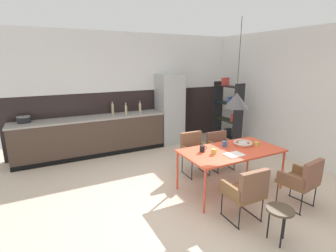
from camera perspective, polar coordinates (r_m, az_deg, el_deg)
ground_plane at (r=4.36m, az=7.01°, el=-15.75°), size 8.50×8.50×0.00m
back_wall_splashback_dark at (r=6.82m, az=-8.00°, el=1.90°), size 6.01×0.12×1.44m
back_wall_panel_upper at (r=6.66m, az=-8.45°, el=14.08°), size 6.01×0.12×1.44m
side_wall_right at (r=6.02m, az=31.55°, el=5.21°), size 0.12×6.54×2.88m
kitchen_counter at (r=6.28m, az=-16.58°, el=-2.17°), size 3.48×0.63×0.91m
refrigerator_column at (r=6.82m, az=0.40°, el=3.85°), size 0.63×0.60×1.86m
dining_table at (r=4.44m, az=14.09°, el=-5.75°), size 1.72×0.89×0.73m
armchair_corner_seat at (r=5.03m, az=5.88°, el=-5.04°), size 0.50×0.48×0.82m
armchair_by_stool at (r=3.70m, az=17.46°, el=-13.37°), size 0.50×0.48×0.81m
armchair_head_of_table at (r=5.37m, az=11.58°, el=-4.20°), size 0.51×0.49×0.75m
armchair_far_side at (r=4.34m, az=28.31°, el=-10.26°), size 0.54×0.53×0.80m
fruit_bowl at (r=4.71m, az=16.52°, el=-3.71°), size 0.33×0.33×0.06m
open_book at (r=4.20m, az=14.69°, el=-6.28°), size 0.30×0.24×0.02m
mug_dark_espresso at (r=4.16m, az=10.29°, el=-5.69°), size 0.12×0.08×0.09m
mug_short_terracotta at (r=4.23m, az=7.78°, el=-5.12°), size 0.13×0.09×0.10m
mug_wide_latte at (r=4.73m, az=19.39°, el=-3.84°), size 0.12×0.08×0.08m
mug_white_ceramic at (r=4.54m, az=12.68°, el=-3.97°), size 0.12×0.08×0.10m
cooking_pot at (r=6.19m, az=-29.77°, el=1.29°), size 0.28×0.28×0.16m
bottle_vinegar_dark at (r=6.30m, az=-9.48°, el=3.67°), size 0.06×0.06×0.29m
bottle_wine_green at (r=6.38m, az=-12.39°, el=3.80°), size 0.06×0.06×0.31m
bottle_spice_small at (r=6.46m, az=-6.34°, el=4.11°), size 0.06×0.06×0.30m
side_stool at (r=3.50m, az=23.96°, el=-17.35°), size 0.33×0.33×0.46m
open_shelf_unit at (r=6.76m, az=13.34°, el=3.03°), size 0.30×0.85×1.77m
pendant_lamp_over_table_near at (r=4.19m, az=15.20°, el=5.63°), size 0.38×0.38×1.38m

